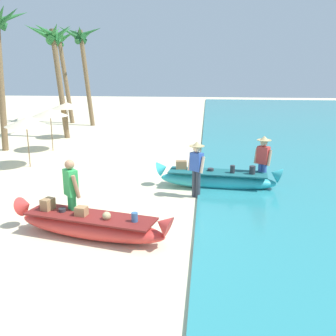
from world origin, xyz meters
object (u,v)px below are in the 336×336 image
(boat_cyan_midground, at_px, (217,179))
(person_vendor_hatted, at_px, (197,165))
(boat_red_foreground, at_px, (90,225))
(person_vendor_assistant, at_px, (263,159))
(palm_tree_tall_inland, at_px, (82,47))
(palm_tree_leaning_seaward, at_px, (53,45))
(palm_tree_far_behind, at_px, (60,46))
(person_tourist_customer, at_px, (71,191))

(boat_cyan_midground, bearing_deg, person_vendor_hatted, -125.72)
(boat_red_foreground, xyz_separation_m, person_vendor_assistant, (4.36, 4.08, 0.68))
(person_vendor_hatted, distance_m, palm_tree_tall_inland, 16.09)
(boat_red_foreground, distance_m, palm_tree_tall_inland, 18.11)
(palm_tree_tall_inland, bearing_deg, person_vendor_hatted, -60.93)
(person_vendor_assistant, bearing_deg, person_vendor_hatted, -153.67)
(person_vendor_hatted, bearing_deg, boat_cyan_midground, 54.28)
(palm_tree_leaning_seaward, bearing_deg, person_vendor_hatted, -49.92)
(boat_cyan_midground, relative_size, palm_tree_tall_inland, 0.64)
(boat_cyan_midground, relative_size, person_vendor_hatted, 2.38)
(boat_red_foreground, xyz_separation_m, person_vendor_hatted, (2.32, 3.06, 0.67))
(boat_cyan_midground, xyz_separation_m, person_vendor_hatted, (-0.63, -0.88, 0.66))
(palm_tree_tall_inland, height_order, palm_tree_leaning_seaward, palm_tree_tall_inland)
(boat_red_foreground, relative_size, person_vendor_hatted, 2.34)
(palm_tree_far_behind, bearing_deg, palm_tree_leaning_seaward, -72.71)
(boat_cyan_midground, height_order, person_vendor_hatted, person_vendor_hatted)
(palm_tree_tall_inland, bearing_deg, boat_red_foreground, -72.50)
(palm_tree_tall_inland, height_order, palm_tree_far_behind, palm_tree_tall_inland)
(boat_cyan_midground, distance_m, person_tourist_customer, 5.05)
(palm_tree_tall_inland, xyz_separation_m, palm_tree_far_behind, (-1.76, 0.93, 0.09))
(person_vendor_hatted, xyz_separation_m, person_tourist_customer, (-2.83, -2.73, 0.01))
(boat_red_foreground, height_order, person_vendor_assistant, person_vendor_assistant)
(person_vendor_assistant, bearing_deg, palm_tree_far_behind, 130.04)
(person_tourist_customer, height_order, person_vendor_assistant, person_tourist_customer)
(palm_tree_tall_inland, relative_size, palm_tree_leaning_seaward, 1.05)
(person_tourist_customer, bearing_deg, palm_tree_leaning_seaward, 112.15)
(boat_red_foreground, relative_size, palm_tree_far_behind, 0.64)
(boat_red_foreground, xyz_separation_m, boat_cyan_midground, (2.95, 3.95, 0.01))
(palm_tree_leaning_seaward, xyz_separation_m, palm_tree_far_behind, (-1.71, 5.49, 0.19))
(person_vendor_assistant, relative_size, palm_tree_leaning_seaward, 0.29)
(person_vendor_assistant, bearing_deg, boat_cyan_midground, -174.71)
(person_tourist_customer, height_order, palm_tree_far_behind, palm_tree_far_behind)
(boat_cyan_midground, xyz_separation_m, palm_tree_far_behind, (-9.98, 13.68, 4.69))
(person_tourist_customer, distance_m, palm_tree_far_behind, 18.91)
(person_tourist_customer, xyz_separation_m, palm_tree_tall_inland, (-4.75, 16.36, 3.93))
(person_tourist_customer, distance_m, palm_tree_leaning_seaward, 13.30)
(palm_tree_leaning_seaward, bearing_deg, palm_tree_far_behind, 107.29)
(boat_red_foreground, height_order, person_vendor_hatted, person_vendor_hatted)
(boat_cyan_midground, distance_m, person_vendor_assistant, 1.57)
(person_vendor_assistant, relative_size, palm_tree_tall_inland, 0.27)
(person_vendor_hatted, bearing_deg, person_vendor_assistant, 26.33)
(palm_tree_far_behind, bearing_deg, person_vendor_assistant, -49.96)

